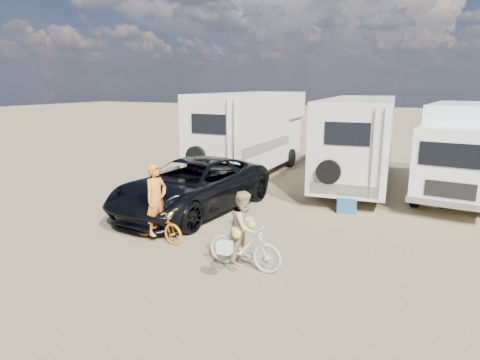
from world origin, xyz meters
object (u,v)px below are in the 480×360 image
at_px(dark_suv, 193,186).
at_px(crate, 432,200).
at_px(bike_woman, 244,246).
at_px(rv_left, 251,134).
at_px(rider_man, 157,206).
at_px(rider_woman, 244,234).
at_px(cooler, 346,205).
at_px(bike_parked, 460,198).
at_px(box_truck, 463,152).
at_px(bike_man, 157,224).
at_px(rv_main, 358,142).

relative_size(dark_suv, crate, 11.93).
xyz_separation_m(bike_woman, crate, (3.80, 7.07, -0.34)).
bearing_deg(rv_left, rider_man, -81.54).
xyz_separation_m(rider_woman, cooler, (1.29, 5.18, -0.56)).
bearing_deg(rider_man, rider_woman, -93.19).
xyz_separation_m(dark_suv, bike_parked, (7.85, 3.56, -0.41)).
bearing_deg(bike_woman, rider_man, 80.98).
relative_size(bike_woman, rider_man, 0.96).
xyz_separation_m(bike_parked, cooler, (-3.30, -1.68, -0.18)).
relative_size(dark_suv, rider_man, 3.22).
bearing_deg(box_truck, bike_parked, -83.98).
xyz_separation_m(dark_suv, crate, (7.06, 3.77, -0.63)).
height_order(rider_man, cooler, rider_man).
height_order(box_truck, cooler, box_truck).
xyz_separation_m(rider_man, rider_woman, (2.75, -0.64, -0.14)).
bearing_deg(bike_man, crate, -35.71).
xyz_separation_m(rv_left, bike_man, (1.12, -8.85, -1.38)).
height_order(bike_man, rider_woman, rider_woman).
bearing_deg(rv_left, bike_man, -81.54).
xyz_separation_m(bike_man, crate, (6.55, 6.43, -0.24)).
bearing_deg(rv_left, crate, -16.22).
bearing_deg(cooler, dark_suv, -171.75).
relative_size(box_truck, rider_man, 3.61).
relative_size(rider_man, rider_woman, 1.17).
height_order(rv_left, rider_man, rv_left).
bearing_deg(dark_suv, bike_man, -72.06).
height_order(rv_left, crate, rv_left).
height_order(rv_main, bike_man, rv_main).
height_order(rv_left, dark_suv, rv_left).
bearing_deg(box_truck, bike_man, -125.13).
relative_size(rv_left, cooler, 12.61).
distance_m(rider_woman, bike_parked, 8.26).
distance_m(rv_left, bike_parked, 8.97).
xyz_separation_m(bike_man, bike_woman, (2.75, -0.64, 0.10)).
xyz_separation_m(dark_suv, rider_man, (0.51, -2.66, 0.10)).
bearing_deg(rider_woman, bike_man, 80.98).
xyz_separation_m(rv_main, bike_man, (-3.66, -8.75, -1.29)).
height_order(rv_left, bike_man, rv_left).
bearing_deg(cooler, rider_woman, -118.21).
bearing_deg(rv_left, bike_woman, -66.54).
xyz_separation_m(rv_main, bike_parked, (3.68, -2.52, -1.31)).
height_order(dark_suv, rider_man, rider_man).
relative_size(box_truck, bike_woman, 3.77).
relative_size(rv_left, bike_man, 4.51).
distance_m(box_truck, rider_woman, 9.83).
bearing_deg(bike_parked, rv_main, 58.29).
relative_size(box_truck, cooler, 11.23).
relative_size(bike_man, bike_woman, 0.94).
height_order(rv_left, bike_woman, rv_left).
xyz_separation_m(rv_left, rider_man, (1.12, -8.85, -0.88)).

